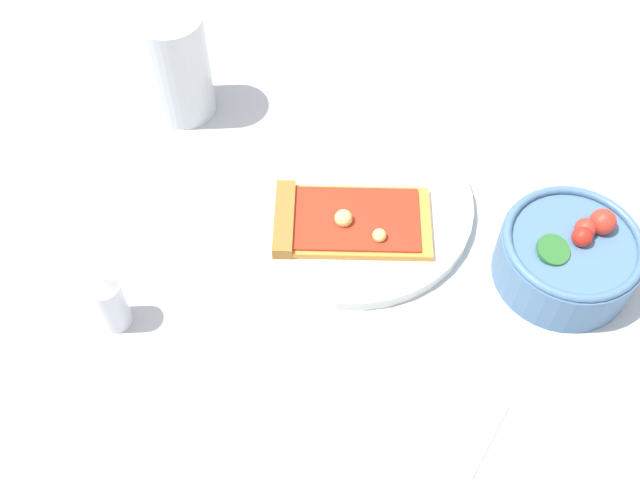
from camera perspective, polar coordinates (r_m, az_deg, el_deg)
ground_plane at (r=0.82m, az=4.91°, el=2.53°), size 2.40×2.40×0.00m
plate at (r=0.81m, az=2.41°, el=2.76°), size 0.25×0.25×0.01m
pizza_slice_main at (r=0.78m, az=1.69°, el=1.42°), size 0.16×0.18×0.02m
salad_bowl at (r=0.78m, az=17.98°, el=-1.13°), size 0.14×0.14×0.08m
soda_glass at (r=0.88m, az=-10.54°, el=12.59°), size 0.07×0.07×0.13m
paper_napkin at (r=0.70m, az=6.66°, el=-13.72°), size 0.14×0.14×0.00m
pepper_shaker at (r=0.73m, az=-15.41°, el=-4.39°), size 0.03×0.03×0.07m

